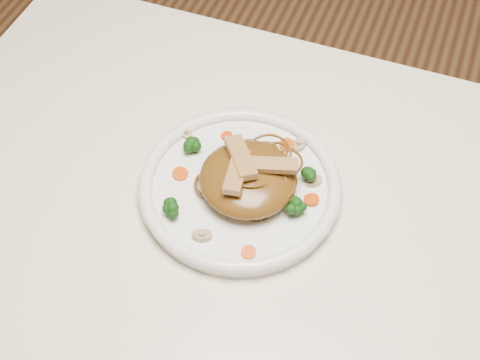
% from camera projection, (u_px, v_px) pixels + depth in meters
% --- Properties ---
extents(table, '(1.20, 0.80, 0.75)m').
position_uv_depth(table, '(287.00, 281.00, 0.97)').
color(table, beige).
rests_on(table, ground).
extents(plate, '(0.30, 0.30, 0.02)m').
position_uv_depth(plate, '(240.00, 189.00, 0.94)').
color(plate, white).
rests_on(plate, table).
extents(noodle_mound, '(0.15, 0.15, 0.04)m').
position_uv_depth(noodle_mound, '(248.00, 178.00, 0.91)').
color(noodle_mound, brown).
rests_on(noodle_mound, plate).
extents(chicken_a, '(0.07, 0.04, 0.01)m').
position_uv_depth(chicken_a, '(273.00, 165.00, 0.89)').
color(chicken_a, '#AC7C51').
rests_on(chicken_a, noodle_mound).
extents(chicken_b, '(0.07, 0.08, 0.01)m').
position_uv_depth(chicken_b, '(241.00, 158.00, 0.90)').
color(chicken_b, '#AC7C51').
rests_on(chicken_b, noodle_mound).
extents(chicken_c, '(0.03, 0.08, 0.01)m').
position_uv_depth(chicken_c, '(237.00, 172.00, 0.88)').
color(chicken_c, '#AC7C51').
rests_on(chicken_c, noodle_mound).
extents(broccoli_0, '(0.03, 0.03, 0.03)m').
position_uv_depth(broccoli_0, '(310.00, 176.00, 0.93)').
color(broccoli_0, '#13410D').
rests_on(broccoli_0, plate).
extents(broccoli_1, '(0.03, 0.03, 0.03)m').
position_uv_depth(broccoli_1, '(193.00, 146.00, 0.96)').
color(broccoli_1, '#13410D').
rests_on(broccoli_1, plate).
extents(broccoli_2, '(0.03, 0.03, 0.03)m').
position_uv_depth(broccoli_2, '(171.00, 210.00, 0.89)').
color(broccoli_2, '#13410D').
rests_on(broccoli_2, plate).
extents(broccoli_3, '(0.03, 0.03, 0.03)m').
position_uv_depth(broccoli_3, '(297.00, 207.00, 0.89)').
color(broccoli_3, '#13410D').
rests_on(broccoli_3, plate).
extents(carrot_0, '(0.03, 0.03, 0.00)m').
position_uv_depth(carrot_0, '(287.00, 145.00, 0.98)').
color(carrot_0, '#EC4208').
rests_on(carrot_0, plate).
extents(carrot_1, '(0.03, 0.03, 0.00)m').
position_uv_depth(carrot_1, '(180.00, 174.00, 0.94)').
color(carrot_1, '#EC4208').
rests_on(carrot_1, plate).
extents(carrot_2, '(0.03, 0.03, 0.00)m').
position_uv_depth(carrot_2, '(311.00, 200.00, 0.92)').
color(carrot_2, '#EC4208').
rests_on(carrot_2, plate).
extents(carrot_3, '(0.02, 0.02, 0.00)m').
position_uv_depth(carrot_3, '(227.00, 136.00, 0.99)').
color(carrot_3, '#EC4208').
rests_on(carrot_3, plate).
extents(carrot_4, '(0.02, 0.02, 0.00)m').
position_uv_depth(carrot_4, '(249.00, 252.00, 0.87)').
color(carrot_4, '#EC4208').
rests_on(carrot_4, plate).
extents(mushroom_0, '(0.04, 0.04, 0.01)m').
position_uv_depth(mushroom_0, '(202.00, 235.00, 0.88)').
color(mushroom_0, tan).
rests_on(mushroom_0, plate).
extents(mushroom_1, '(0.03, 0.03, 0.01)m').
position_uv_depth(mushroom_1, '(314.00, 181.00, 0.94)').
color(mushroom_1, tan).
rests_on(mushroom_1, plate).
extents(mushroom_2, '(0.03, 0.03, 0.01)m').
position_uv_depth(mushroom_2, '(186.00, 134.00, 0.99)').
color(mushroom_2, tan).
rests_on(mushroom_2, plate).
extents(mushroom_3, '(0.03, 0.03, 0.01)m').
position_uv_depth(mushroom_3, '(299.00, 145.00, 0.98)').
color(mushroom_3, tan).
rests_on(mushroom_3, plate).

